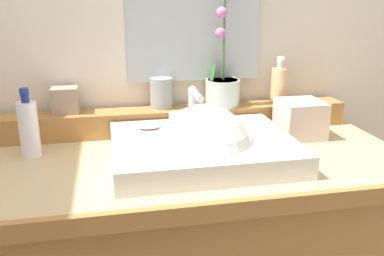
{
  "coord_description": "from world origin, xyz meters",
  "views": [
    {
      "loc": [
        -0.19,
        -1.05,
        1.26
      ],
      "look_at": [
        0.02,
        -0.01,
        0.92
      ],
      "focal_mm": 38.89,
      "sensor_mm": 36.0,
      "label": 1
    }
  ],
  "objects_px": {
    "soap_bar": "(149,125)",
    "tissue_box": "(300,119)",
    "lotion_bottle": "(29,128)",
    "potted_plant": "(222,85)",
    "trinket_box": "(65,100)",
    "sink_basin": "(203,152)",
    "tumbler_cup": "(161,93)",
    "soap_dispenser": "(279,84)"
  },
  "relations": [
    {
      "from": "soap_bar",
      "to": "tissue_box",
      "type": "xyz_separation_m",
      "value": [
        0.47,
        0.01,
        -0.01
      ]
    },
    {
      "from": "lotion_bottle",
      "to": "potted_plant",
      "type": "bearing_deg",
      "value": 14.34
    },
    {
      "from": "trinket_box",
      "to": "tissue_box",
      "type": "bearing_deg",
      "value": -11.61
    },
    {
      "from": "tissue_box",
      "to": "lotion_bottle",
      "type": "bearing_deg",
      "value": -179.32
    },
    {
      "from": "sink_basin",
      "to": "potted_plant",
      "type": "distance_m",
      "value": 0.32
    },
    {
      "from": "tumbler_cup",
      "to": "lotion_bottle",
      "type": "height_order",
      "value": "lotion_bottle"
    },
    {
      "from": "tumbler_cup",
      "to": "trinket_box",
      "type": "bearing_deg",
      "value": -178.93
    },
    {
      "from": "sink_basin",
      "to": "soap_bar",
      "type": "distance_m",
      "value": 0.18
    },
    {
      "from": "soap_dispenser",
      "to": "trinket_box",
      "type": "bearing_deg",
      "value": 179.03
    },
    {
      "from": "soap_dispenser",
      "to": "trinket_box",
      "type": "height_order",
      "value": "soap_dispenser"
    },
    {
      "from": "potted_plant",
      "to": "trinket_box",
      "type": "bearing_deg",
      "value": 179.71
    },
    {
      "from": "potted_plant",
      "to": "sink_basin",
      "type": "bearing_deg",
      "value": -114.75
    },
    {
      "from": "potted_plant",
      "to": "tumbler_cup",
      "type": "height_order",
      "value": "potted_plant"
    },
    {
      "from": "soap_bar",
      "to": "soap_dispenser",
      "type": "height_order",
      "value": "soap_dispenser"
    },
    {
      "from": "trinket_box",
      "to": "tissue_box",
      "type": "distance_m",
      "value": 0.73
    },
    {
      "from": "soap_dispenser",
      "to": "lotion_bottle",
      "type": "bearing_deg",
      "value": -169.8
    },
    {
      "from": "soap_dispenser",
      "to": "lotion_bottle",
      "type": "relative_size",
      "value": 0.81
    },
    {
      "from": "soap_bar",
      "to": "soap_dispenser",
      "type": "distance_m",
      "value": 0.48
    },
    {
      "from": "sink_basin",
      "to": "trinket_box",
      "type": "distance_m",
      "value": 0.47
    },
    {
      "from": "lotion_bottle",
      "to": "sink_basin",
      "type": "bearing_deg",
      "value": -14.83
    },
    {
      "from": "soap_bar",
      "to": "lotion_bottle",
      "type": "distance_m",
      "value": 0.33
    },
    {
      "from": "sink_basin",
      "to": "potted_plant",
      "type": "bearing_deg",
      "value": 65.25
    },
    {
      "from": "tumbler_cup",
      "to": "trinket_box",
      "type": "distance_m",
      "value": 0.3
    },
    {
      "from": "trinket_box",
      "to": "lotion_bottle",
      "type": "distance_m",
      "value": 0.18
    },
    {
      "from": "potted_plant",
      "to": "trinket_box",
      "type": "xyz_separation_m",
      "value": [
        -0.5,
        0.0,
        -0.03
      ]
    },
    {
      "from": "lotion_bottle",
      "to": "tissue_box",
      "type": "height_order",
      "value": "lotion_bottle"
    },
    {
      "from": "soap_bar",
      "to": "lotion_bottle",
      "type": "bearing_deg",
      "value": 179.36
    },
    {
      "from": "soap_dispenser",
      "to": "lotion_bottle",
      "type": "xyz_separation_m",
      "value": [
        -0.78,
        -0.14,
        -0.06
      ]
    },
    {
      "from": "potted_plant",
      "to": "lotion_bottle",
      "type": "relative_size",
      "value": 1.94
    },
    {
      "from": "soap_bar",
      "to": "lotion_bottle",
      "type": "relative_size",
      "value": 0.36
    },
    {
      "from": "trinket_box",
      "to": "soap_bar",
      "type": "bearing_deg",
      "value": -33.25
    },
    {
      "from": "sink_basin",
      "to": "soap_dispenser",
      "type": "relative_size",
      "value": 3.11
    },
    {
      "from": "tumbler_cup",
      "to": "lotion_bottle",
      "type": "distance_m",
      "value": 0.42
    },
    {
      "from": "potted_plant",
      "to": "lotion_bottle",
      "type": "height_order",
      "value": "potted_plant"
    },
    {
      "from": "soap_bar",
      "to": "tumbler_cup",
      "type": "distance_m",
      "value": 0.18
    },
    {
      "from": "soap_dispenser",
      "to": "tissue_box",
      "type": "relative_size",
      "value": 1.19
    },
    {
      "from": "potted_plant",
      "to": "tissue_box",
      "type": "distance_m",
      "value": 0.27
    },
    {
      "from": "sink_basin",
      "to": "soap_bar",
      "type": "height_order",
      "value": "sink_basin"
    },
    {
      "from": "sink_basin",
      "to": "soap_bar",
      "type": "xyz_separation_m",
      "value": [
        -0.13,
        0.12,
        0.05
      ]
    },
    {
      "from": "potted_plant",
      "to": "lotion_bottle",
      "type": "bearing_deg",
      "value": -165.66
    },
    {
      "from": "trinket_box",
      "to": "tissue_box",
      "type": "relative_size",
      "value": 0.62
    },
    {
      "from": "soap_bar",
      "to": "lotion_bottle",
      "type": "height_order",
      "value": "lotion_bottle"
    }
  ]
}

